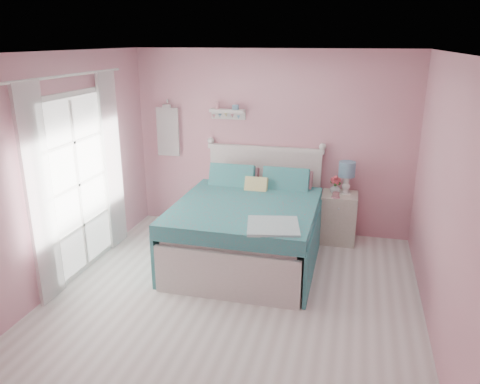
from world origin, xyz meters
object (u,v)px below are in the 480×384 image
at_px(bed, 248,228).
at_px(table_lamp, 347,172).
at_px(teacup, 336,195).
at_px(nightstand, 339,218).
at_px(vase, 335,188).

height_order(bed, table_lamp, bed).
bearing_deg(table_lamp, teacup, -119.73).
xyz_separation_m(nightstand, table_lamp, (0.07, 0.05, 0.66)).
height_order(bed, vase, bed).
distance_m(bed, nightstand, 1.38).
height_order(nightstand, vase, vase).
bearing_deg(bed, vase, 40.00).
relative_size(bed, vase, 14.54).
height_order(bed, nightstand, bed).
xyz_separation_m(table_lamp, teacup, (-0.12, -0.21, -0.28)).
relative_size(nightstand, teacup, 7.41).
distance_m(nightstand, teacup, 0.42).
bearing_deg(vase, table_lamp, 11.92).
xyz_separation_m(nightstand, teacup, (-0.05, -0.16, 0.38)).
bearing_deg(nightstand, vase, 167.10).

